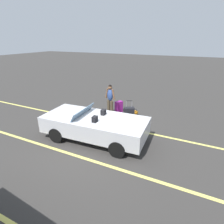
% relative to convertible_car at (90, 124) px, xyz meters
% --- Properties ---
extents(ground_plane, '(80.00, 80.00, 0.00)m').
position_rel_convertible_car_xyz_m(ground_plane, '(-0.21, -0.01, -0.59)').
color(ground_plane, '#383533').
extents(lot_line_near, '(18.00, 0.12, 0.01)m').
position_rel_convertible_car_xyz_m(lot_line_near, '(-0.21, -1.38, -0.59)').
color(lot_line_near, '#EAE066').
rests_on(lot_line_near, ground_plane).
extents(lot_line_mid, '(18.00, 0.12, 0.01)m').
position_rel_convertible_car_xyz_m(lot_line_mid, '(-0.21, 1.32, -0.59)').
color(lot_line_mid, '#EAE066').
rests_on(lot_line_mid, ground_plane).
extents(lot_line_far, '(18.00, 0.12, 0.01)m').
position_rel_convertible_car_xyz_m(lot_line_far, '(-0.21, 4.02, -0.59)').
color(lot_line_far, '#EAE066').
rests_on(lot_line_far, ground_plane).
extents(convertible_car, '(4.23, 2.01, 1.24)m').
position_rel_convertible_car_xyz_m(convertible_car, '(0.00, 0.00, 0.00)').
color(convertible_car, silver).
rests_on(convertible_car, ground_plane).
extents(suitcase_large_black, '(0.56, 0.48, 1.07)m').
position_rel_convertible_car_xyz_m(suitcase_large_black, '(-0.86, -2.11, -0.22)').
color(suitcase_large_black, black).
rests_on(suitcase_large_black, ground_plane).
extents(suitcase_medium_bright, '(0.40, 0.47, 0.62)m').
position_rel_convertible_car_xyz_m(suitcase_medium_bright, '(0.10, -3.06, -0.28)').
color(suitcase_medium_bright, '#991E8C').
rests_on(suitcase_medium_bright, ground_plane).
extents(suitcase_small_carryon, '(0.39, 0.37, 0.50)m').
position_rel_convertible_car_xyz_m(suitcase_small_carryon, '(-1.04, -1.44, -0.34)').
color(suitcase_small_carryon, black).
rests_on(suitcase_small_carryon, ground_plane).
extents(duffel_bag, '(0.55, 0.71, 0.34)m').
position_rel_convertible_car_xyz_m(duffel_bag, '(-0.82, -2.87, -0.43)').
color(duffel_bag, orange).
rests_on(duffel_bag, ground_plane).
extents(traveler_person, '(0.61, 0.27, 1.65)m').
position_rel_convertible_car_xyz_m(traveler_person, '(0.31, -2.43, 0.34)').
color(traveler_person, '#4C3F2D').
rests_on(traveler_person, ground_plane).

